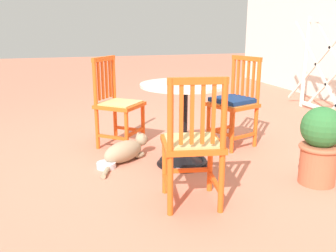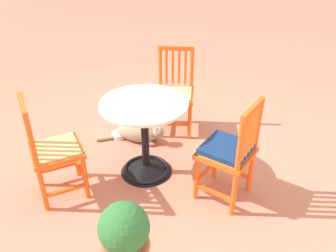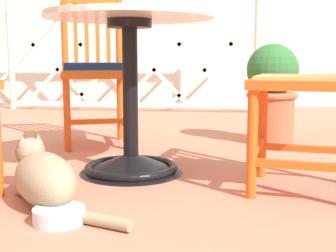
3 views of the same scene
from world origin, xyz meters
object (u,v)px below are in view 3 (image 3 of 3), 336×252
at_px(pet_water_bowl, 59,215).
at_px(tabby_cat, 43,177).
at_px(orange_chair_near_fence, 311,83).
at_px(cafe_table, 130,112).
at_px(terracotta_planter, 272,91).
at_px(orange_chair_tucked_in, 94,72).

bearing_deg(pet_water_bowl, tabby_cat, 124.01).
bearing_deg(orange_chair_near_fence, cafe_table, 166.05).
bearing_deg(tabby_cat, terracotta_planter, 55.56).
distance_m(orange_chair_near_fence, orange_chair_tucked_in, 1.42).
bearing_deg(pet_water_bowl, orange_chair_tucked_in, 101.81).
height_order(orange_chair_near_fence, tabby_cat, orange_chair_near_fence).
relative_size(cafe_table, tabby_cat, 1.31).
bearing_deg(terracotta_planter, cafe_table, -128.72).
height_order(cafe_table, orange_chair_tucked_in, orange_chair_tucked_in).
distance_m(orange_chair_tucked_in, terracotta_planter, 1.10).
height_order(cafe_table, orange_chair_near_fence, orange_chair_near_fence).
distance_m(orange_chair_tucked_in, tabby_cat, 1.21).
xyz_separation_m(cafe_table, orange_chair_tucked_in, (-0.37, 0.67, 0.16)).
bearing_deg(terracotta_planter, orange_chair_tucked_in, -168.89).
xyz_separation_m(orange_chair_tucked_in, pet_water_bowl, (0.28, -1.35, -0.42)).
distance_m(tabby_cat, terracotta_planter, 1.67).
height_order(tabby_cat, terracotta_planter, terracotta_planter).
height_order(tabby_cat, pet_water_bowl, tabby_cat).
relative_size(orange_chair_tucked_in, tabby_cat, 1.57).
relative_size(terracotta_planter, pet_water_bowl, 3.65).
height_order(cafe_table, terracotta_planter, cafe_table).
xyz_separation_m(tabby_cat, pet_water_bowl, (0.14, -0.20, -0.07)).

